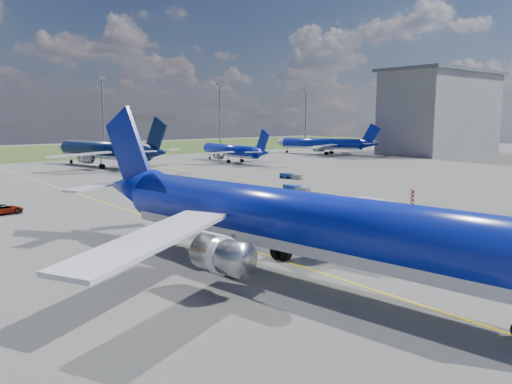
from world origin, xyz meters
TOP-DOWN VIEW (x-y plane):
  - ground at (0.00, 0.00)m, footprint 400.00×400.00m
  - taxiway_lines at (0.17, 27.70)m, footprint 60.25×160.00m
  - floodlight_masts at (10.00, 110.00)m, footprint 202.20×0.50m
  - terminal_building at (120.00, 60.00)m, footprint 42.00×22.00m
  - warning_post at (26.00, 8.00)m, footprint 0.50×0.50m
  - bg_jet_n at (19.83, 86.00)m, footprint 41.08×49.22m
  - bg_jet_ne at (50.52, 78.00)m, footprint 27.62×34.84m
  - bg_jet_ene at (89.53, 82.34)m, footprint 39.19×43.90m
  - main_airliner at (-2.42, -0.25)m, footprint 42.05×51.53m
  - service_car_b at (-12.67, 38.84)m, footprint 4.54×2.41m
  - service_car_c at (10.76, 35.96)m, footprint 3.30×4.22m
  - baggage_tug_w at (26.61, 29.03)m, footprint 1.49×5.00m
  - baggage_tug_e at (38.18, 42.55)m, footprint 2.36×4.52m

SIDE VIEW (x-z plane):
  - ground at x=0.00m, z-range 0.00..0.00m
  - bg_jet_n at x=19.83m, z-range -5.71..5.71m
  - bg_jet_ne at x=50.52m, z-range -4.32..4.32m
  - bg_jet_ene at x=89.53m, z-range -4.74..4.74m
  - main_airliner at x=-2.42m, z-range -6.15..6.15m
  - taxiway_lines at x=0.17m, z-range 0.00..0.02m
  - baggage_tug_e at x=38.18m, z-range -0.03..0.95m
  - baggage_tug_w at x=26.61m, z-range -0.04..1.08m
  - service_car_c at x=10.76m, z-range 0.00..1.14m
  - service_car_b at x=-12.67m, z-range 0.00..1.22m
  - warning_post at x=26.00m, z-range 0.00..3.00m
  - floodlight_masts at x=10.00m, z-range 1.21..23.91m
  - terminal_building at x=120.00m, z-range 0.07..26.07m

